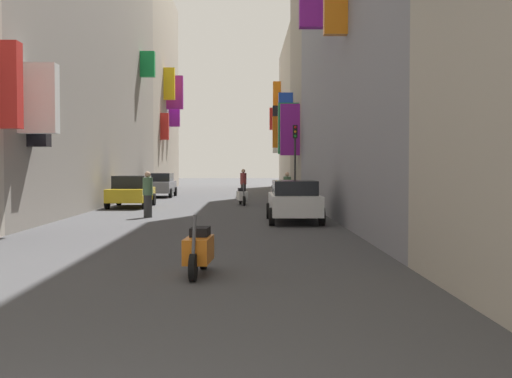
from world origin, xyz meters
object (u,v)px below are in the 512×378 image
Objects in this scene: scooter_silver at (275,192)px; pedestrian_near_right at (148,194)px; traffic_light_near_corner at (295,149)px; pedestrian_crossing at (287,189)px; scooter_white at (242,196)px; parked_car_grey at (159,184)px; parked_car_white at (294,200)px; parked_car_yellow at (131,191)px; pedestrian_near_left at (243,184)px; scooter_orange at (199,250)px.

pedestrian_near_right is at bearing -112.68° from scooter_silver.
traffic_light_near_corner is (6.57, 11.96, 2.05)m from pedestrian_near_right.
scooter_white is at bearing 151.81° from pedestrian_crossing.
parked_car_grey is 0.98× the size of parked_car_white.
parked_car_yellow is at bearing 105.91° from pedestrian_near_right.
parked_car_yellow is 2.20× the size of scooter_silver.
parked_car_yellow is 2.40× the size of pedestrian_crossing.
pedestrian_near_left reaches higher than parked_car_white.
scooter_orange is at bearing -76.07° from parked_car_yellow.
scooter_silver is 1.09× the size of pedestrian_crossing.
scooter_white is at bearing 65.37° from pedestrian_near_right.
scooter_white is at bearing -57.49° from parked_car_grey.
parked_car_white is at bearing -48.99° from parked_car_yellow.
parked_car_white is at bearing -94.45° from traffic_light_near_corner.
parked_car_yellow is 0.94× the size of traffic_light_near_corner.
scooter_silver is at bearing -22.97° from parked_car_grey.
parked_car_white is at bearing -83.27° from pedestrian_near_left.
pedestrian_crossing is 0.39× the size of traffic_light_near_corner.
parked_car_yellow is 2.25× the size of scooter_white.
traffic_light_near_corner is at bearing 81.69° from scooter_orange.
scooter_orange is 13.17m from pedestrian_near_right.
parked_car_white is at bearing -90.03° from scooter_silver.
parked_car_white is (7.24, -8.32, -0.01)m from parked_car_yellow.
pedestrian_crossing reaches higher than parked_car_yellow.
parked_car_grey is 2.22× the size of scooter_white.
scooter_silver is 1.04× the size of pedestrian_near_right.
traffic_light_near_corner is (3.62, 24.79, 2.48)m from scooter_orange.
pedestrian_crossing is 0.95× the size of pedestrian_near_right.
scooter_white is at bearing -109.75° from scooter_silver.
pedestrian_near_right is 13.80m from traffic_light_near_corner.
pedestrian_near_right is at bearing -131.34° from pedestrian_crossing.
pedestrian_near_right is (-5.47, 2.12, 0.11)m from parked_car_white.
scooter_orange is 20.60m from scooter_white.
parked_car_grey is at bearing 111.69° from parked_car_white.
scooter_orange is at bearing -77.04° from pedestrian_near_right.
pedestrian_near_right is (-2.95, 12.83, 0.42)m from scooter_orange.
parked_car_white reaches higher than scooter_silver.
pedestrian_crossing reaches higher than scooter_silver.
parked_car_grey is at bearing 157.03° from scooter_silver.
pedestrian_near_right is (-5.78, -6.57, 0.05)m from pedestrian_crossing.
parked_car_white is at bearing -79.06° from scooter_white.
parked_car_yellow is 9.39m from pedestrian_near_left.
pedestrian_crossing is (0.30, -6.54, 0.38)m from scooter_silver.
traffic_light_near_corner is at bearing 85.55° from parked_car_white.
pedestrian_near_right is at bearing 158.78° from parked_car_white.
pedestrian_near_left reaches higher than parked_car_yellow.
scooter_white is (-1.91, 9.89, -0.31)m from parked_car_white.
parked_car_yellow is 10.01m from parked_car_grey.
traffic_light_near_corner is (1.09, -1.15, 2.48)m from scooter_silver.
traffic_light_near_corner reaches higher than parked_car_yellow.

